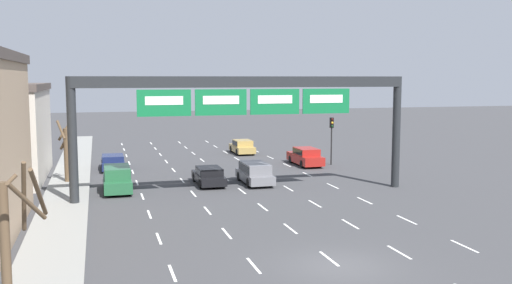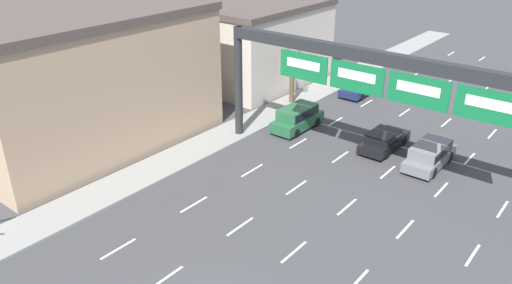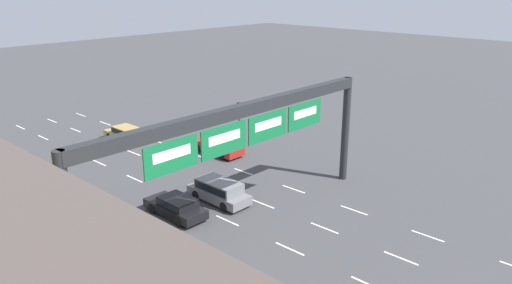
# 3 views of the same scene
# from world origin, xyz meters

# --- Properties ---
(ground_plane) EXTENTS (220.00, 220.00, 0.00)m
(ground_plane) POSITION_xyz_m (0.00, 0.00, 0.00)
(ground_plane) COLOR #3D3D3F
(lane_dashes) EXTENTS (13.32, 67.00, 0.01)m
(lane_dashes) POSITION_xyz_m (0.00, 13.50, 0.00)
(lane_dashes) COLOR white
(lane_dashes) RESTS_ON ground_plane
(sign_gantry) EXTENTS (21.95, 0.70, 7.68)m
(sign_gantry) POSITION_xyz_m (-0.00, 14.55, 6.13)
(sign_gantry) COLOR #232628
(sign_gantry) RESTS_ON ground_plane
(car_gold) EXTENTS (1.81, 4.23, 1.39)m
(car_gold) POSITION_xyz_m (4.71, 34.40, 0.74)
(car_gold) COLOR #A88947
(car_gold) RESTS_ON ground_plane
(car_black) EXTENTS (1.80, 4.42, 1.28)m
(car_black) POSITION_xyz_m (-1.70, 18.84, 0.69)
(car_black) COLOR black
(car_black) RESTS_ON ground_plane
(suv_grey) EXTENTS (1.83, 4.55, 1.51)m
(suv_grey) POSITION_xyz_m (1.58, 18.40, 0.85)
(suv_grey) COLOR slate
(suv_grey) RESTS_ON ground_plane
(suv_green) EXTENTS (1.83, 4.44, 1.72)m
(suv_green) POSITION_xyz_m (-8.09, 18.01, 0.95)
(suv_green) COLOR #235B38
(suv_green) RESTS_ON ground_plane
(car_red) EXTENTS (1.84, 4.87, 1.53)m
(car_red) POSITION_xyz_m (8.15, 25.53, 0.81)
(car_red) COLOR maroon
(car_red) RESTS_ON ground_plane
(car_navy) EXTENTS (1.87, 4.73, 1.24)m
(car_navy) POSITION_xyz_m (-8.10, 27.62, 0.68)
(car_navy) COLOR #19234C
(car_navy) RESTS_ON ground_plane
(traffic_light_near_gantry) EXTENTS (0.30, 0.35, 4.15)m
(traffic_light_near_gantry) POSITION_xyz_m (10.41, 25.18, 2.98)
(traffic_light_near_gantry) COLOR black
(traffic_light_near_gantry) RESTS_ON ground_plane
(tree_bare_closest) EXTENTS (2.30, 2.29, 5.47)m
(tree_bare_closest) POSITION_xyz_m (-11.44, -5.81, 3.12)
(tree_bare_closest) COLOR brown
(tree_bare_closest) RESTS_ON sidewalk_left
(tree_bare_second) EXTENTS (1.33, 1.34, 4.44)m
(tree_bare_second) POSITION_xyz_m (-11.45, 22.11, 2.41)
(tree_bare_second) COLOR brown
(tree_bare_second) RESTS_ON sidewalk_left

